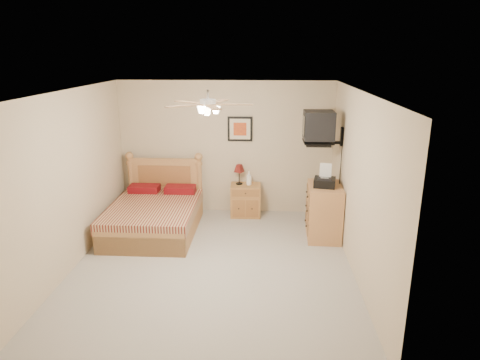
# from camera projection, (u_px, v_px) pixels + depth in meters

# --- Properties ---
(floor) EXTENTS (4.50, 4.50, 0.00)m
(floor) POSITION_uv_depth(u_px,v_px,m) (213.00, 265.00, 6.26)
(floor) COLOR #A19A91
(floor) RESTS_ON ground
(ceiling) EXTENTS (4.00, 4.50, 0.04)m
(ceiling) POSITION_uv_depth(u_px,v_px,m) (210.00, 91.00, 5.54)
(ceiling) COLOR white
(ceiling) RESTS_ON ground
(wall_back) EXTENTS (4.00, 0.04, 2.50)m
(wall_back) POSITION_uv_depth(u_px,v_px,m) (226.00, 148.00, 8.05)
(wall_back) COLOR beige
(wall_back) RESTS_ON ground
(wall_front) EXTENTS (4.00, 0.04, 2.50)m
(wall_front) POSITION_uv_depth(u_px,v_px,m) (181.00, 259.00, 3.75)
(wall_front) COLOR beige
(wall_front) RESTS_ON ground
(wall_left) EXTENTS (0.04, 4.50, 2.50)m
(wall_left) POSITION_uv_depth(u_px,v_px,m) (70.00, 181.00, 6.01)
(wall_left) COLOR beige
(wall_left) RESTS_ON ground
(wall_right) EXTENTS (0.04, 4.50, 2.50)m
(wall_right) POSITION_uv_depth(u_px,v_px,m) (358.00, 186.00, 5.80)
(wall_right) COLOR beige
(wall_right) RESTS_ON ground
(bed) EXTENTS (1.42, 1.86, 1.20)m
(bed) POSITION_uv_depth(u_px,v_px,m) (153.00, 199.00, 7.22)
(bed) COLOR #AB6F48
(bed) RESTS_ON ground
(nightstand) EXTENTS (0.57, 0.43, 0.60)m
(nightstand) POSITION_uv_depth(u_px,v_px,m) (246.00, 200.00, 8.07)
(nightstand) COLOR #B67338
(nightstand) RESTS_ON ground
(table_lamp) EXTENTS (0.26, 0.26, 0.38)m
(table_lamp) POSITION_uv_depth(u_px,v_px,m) (239.00, 174.00, 7.98)
(table_lamp) COLOR maroon
(table_lamp) RESTS_ON nightstand
(lotion_bottle) EXTENTS (0.11, 0.12, 0.26)m
(lotion_bottle) POSITION_uv_depth(u_px,v_px,m) (249.00, 178.00, 7.95)
(lotion_bottle) COLOR white
(lotion_bottle) RESTS_ON nightstand
(framed_picture) EXTENTS (0.46, 0.04, 0.46)m
(framed_picture) POSITION_uv_depth(u_px,v_px,m) (240.00, 129.00, 7.91)
(framed_picture) COLOR black
(framed_picture) RESTS_ON wall_back
(dresser) EXTENTS (0.56, 0.79, 0.91)m
(dresser) POSITION_uv_depth(u_px,v_px,m) (324.00, 212.00, 7.08)
(dresser) COLOR #BC7B50
(dresser) RESTS_ON ground
(fax_machine) EXTENTS (0.40, 0.41, 0.36)m
(fax_machine) POSITION_uv_depth(u_px,v_px,m) (325.00, 176.00, 6.86)
(fax_machine) COLOR black
(fax_machine) RESTS_ON dresser
(magazine_lower) EXTENTS (0.19, 0.25, 0.02)m
(magazine_lower) POSITION_uv_depth(u_px,v_px,m) (323.00, 181.00, 7.17)
(magazine_lower) COLOR beige
(magazine_lower) RESTS_ON dresser
(magazine_upper) EXTENTS (0.22, 0.27, 0.02)m
(magazine_upper) POSITION_uv_depth(u_px,v_px,m) (323.00, 179.00, 7.17)
(magazine_upper) COLOR gray
(magazine_upper) RESTS_ON magazine_lower
(wall_tv) EXTENTS (0.56, 0.46, 0.58)m
(wall_tv) POSITION_uv_depth(u_px,v_px,m) (328.00, 128.00, 6.93)
(wall_tv) COLOR black
(wall_tv) RESTS_ON wall_right
(ceiling_fan) EXTENTS (1.14, 1.14, 0.28)m
(ceiling_fan) POSITION_uv_depth(u_px,v_px,m) (208.00, 104.00, 5.39)
(ceiling_fan) COLOR silver
(ceiling_fan) RESTS_ON ceiling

